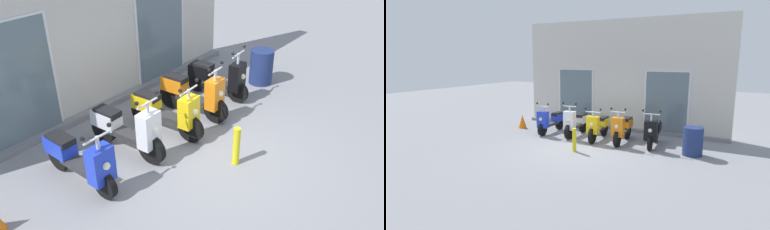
# 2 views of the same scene
# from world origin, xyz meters

# --- Properties ---
(ground_plane) EXTENTS (40.00, 40.00, 0.00)m
(ground_plane) POSITION_xyz_m (0.00, 0.00, 0.00)
(ground_plane) COLOR gray
(storefront_facade) EXTENTS (8.05, 0.50, 4.17)m
(storefront_facade) POSITION_xyz_m (0.00, 2.98, 2.01)
(storefront_facade) COLOR beige
(storefront_facade) RESTS_ON ground_plane
(scooter_blue) EXTENTS (0.54, 1.60, 1.19)m
(scooter_blue) POSITION_xyz_m (-1.94, 1.11, 0.46)
(scooter_blue) COLOR black
(scooter_blue) RESTS_ON ground_plane
(scooter_white) EXTENTS (0.55, 1.67, 1.27)m
(scooter_white) POSITION_xyz_m (-0.89, 1.15, 0.48)
(scooter_white) COLOR black
(scooter_white) RESTS_ON ground_plane
(scooter_yellow) EXTENTS (0.58, 1.66, 1.17)m
(scooter_yellow) POSITION_xyz_m (0.03, 1.06, 0.47)
(scooter_yellow) COLOR black
(scooter_yellow) RESTS_ON ground_plane
(scooter_orange) EXTENTS (0.52, 1.64, 1.23)m
(scooter_orange) POSITION_xyz_m (0.89, 1.09, 0.49)
(scooter_orange) COLOR black
(scooter_orange) RESTS_ON ground_plane
(scooter_black) EXTENTS (0.58, 1.52, 1.24)m
(scooter_black) POSITION_xyz_m (1.88, 1.17, 0.48)
(scooter_black) COLOR black
(scooter_black) RESTS_ON ground_plane
(traffic_cone) EXTENTS (0.32, 0.32, 0.52)m
(traffic_cone) POSITION_xyz_m (-3.37, 1.20, 0.26)
(traffic_cone) COLOR orange
(traffic_cone) RESTS_ON ground_plane
(curb_bollard) EXTENTS (0.12, 0.12, 0.70)m
(curb_bollard) POSITION_xyz_m (-0.01, -0.52, 0.35)
(curb_bollard) COLOR yellow
(curb_bollard) RESTS_ON ground_plane
(trash_bin) EXTENTS (0.55, 0.55, 0.82)m
(trash_bin) POSITION_xyz_m (3.13, 0.80, 0.41)
(trash_bin) COLOR navy
(trash_bin) RESTS_ON ground_plane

